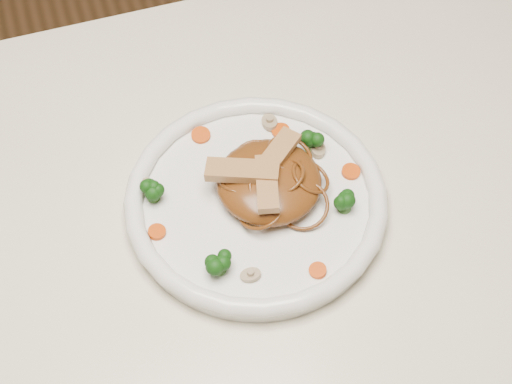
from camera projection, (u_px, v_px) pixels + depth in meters
name	position (u px, v px, depth m)	size (l,w,h in m)	color
table	(188.00, 320.00, 0.83)	(1.20, 0.80, 0.75)	beige
plate	(256.00, 204.00, 0.79)	(0.27, 0.27, 0.02)	white
noodle_mound	(269.00, 182.00, 0.78)	(0.11, 0.11, 0.04)	#5D3511
chicken_a	(276.00, 155.00, 0.78)	(0.07, 0.02, 0.01)	tan
chicken_b	(242.00, 171.00, 0.76)	(0.08, 0.02, 0.01)	tan
chicken_c	(267.00, 184.00, 0.76)	(0.07, 0.02, 0.01)	tan
broccoli_0	(312.00, 142.00, 0.81)	(0.03, 0.03, 0.03)	#12470E
broccoli_1	(152.00, 189.00, 0.78)	(0.03, 0.03, 0.03)	#12470E
broccoli_2	(219.00, 262.00, 0.73)	(0.03, 0.03, 0.03)	#12470E
broccoli_3	(345.00, 202.00, 0.77)	(0.02, 0.02, 0.03)	#12470E
carrot_0	(281.00, 131.00, 0.84)	(0.02, 0.02, 0.01)	#CE5107
carrot_1	(157.00, 232.00, 0.76)	(0.02, 0.02, 0.01)	#CE5107
carrot_2	(351.00, 172.00, 0.81)	(0.02, 0.02, 0.01)	#CE5107
carrot_3	(201.00, 135.00, 0.84)	(0.02, 0.02, 0.01)	#CE5107
carrot_4	(318.00, 270.00, 0.74)	(0.02, 0.02, 0.01)	#CE5107
mushroom_0	(251.00, 275.00, 0.73)	(0.02, 0.02, 0.01)	tan
mushroom_1	(318.00, 150.00, 0.82)	(0.02, 0.02, 0.01)	tan
mushroom_2	(145.00, 185.00, 0.80)	(0.02, 0.02, 0.01)	tan
mushroom_3	(270.00, 122.00, 0.85)	(0.03, 0.03, 0.01)	tan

